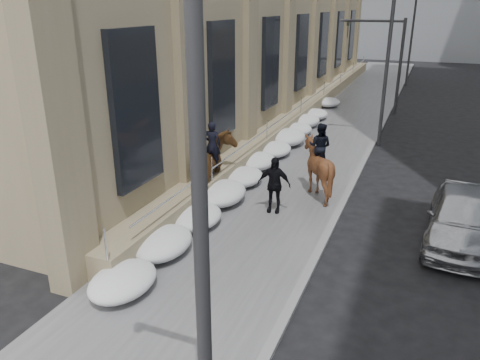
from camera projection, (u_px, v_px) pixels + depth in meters
name	position (u px, v px, depth m)	size (l,w,h in m)	color
ground	(209.00, 267.00, 12.95)	(140.00, 140.00, 0.00)	black
sidewalk	(303.00, 160.00, 21.58)	(5.00, 80.00, 0.12)	#515053
curb	(361.00, 167.00, 20.66)	(0.24, 80.00, 0.12)	slate
streetlight_near	(188.00, 223.00, 5.16)	(1.71, 0.24, 8.00)	#2D2D30
streetlight_mid	(385.00, 54.00, 22.48)	(1.71, 0.24, 8.00)	#2D2D30
streetlight_far	(410.00, 32.00, 39.79)	(1.71, 0.24, 8.00)	#2D2D30
traffic_signal	(387.00, 51.00, 29.84)	(4.10, 0.22, 6.00)	#2D2D30
snow_bank	(261.00, 160.00, 20.30)	(1.70, 18.10, 0.76)	silver
mounted_horse_left	(214.00, 166.00, 16.94)	(1.68, 2.89, 2.80)	#533419
mounted_horse_right	(318.00, 166.00, 17.12)	(1.89, 2.08, 2.72)	#482714
pedestrian	(274.00, 185.00, 15.83)	(1.14, 0.48, 1.95)	black
car_silver	(462.00, 218.00, 14.02)	(1.94, 4.82, 1.64)	#96979D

